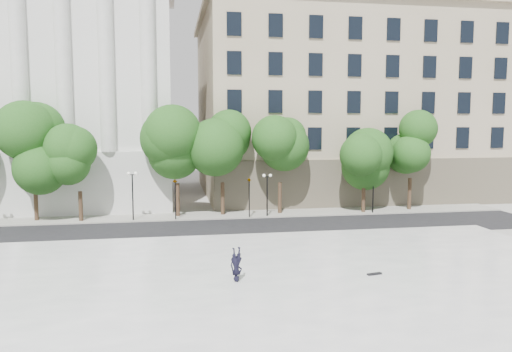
{
  "coord_description": "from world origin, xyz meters",
  "views": [
    {
      "loc": [
        -2.08,
        -21.83,
        8.52
      ],
      "look_at": [
        3.37,
        10.0,
        5.15
      ],
      "focal_mm": 35.0,
      "sensor_mm": 36.0,
      "label": 1
    }
  ],
  "objects_px": {
    "traffic_light_east": "(249,178)",
    "person_lying": "(237,277)",
    "traffic_light_west": "(175,179)",
    "skateboard": "(374,274)"
  },
  "relations": [
    {
      "from": "traffic_light_east",
      "to": "skateboard",
      "type": "relative_size",
      "value": 4.95
    },
    {
      "from": "traffic_light_west",
      "to": "skateboard",
      "type": "xyz_separation_m",
      "value": [
        10.37,
        -19.44,
        -3.18
      ]
    },
    {
      "from": "skateboard",
      "to": "person_lying",
      "type": "bearing_deg",
      "value": 168.03
    },
    {
      "from": "person_lying",
      "to": "traffic_light_east",
      "type": "bearing_deg",
      "value": 61.18
    },
    {
      "from": "person_lying",
      "to": "traffic_light_west",
      "type": "bearing_deg",
      "value": 80.55
    },
    {
      "from": "traffic_light_east",
      "to": "person_lying",
      "type": "height_order",
      "value": "traffic_light_east"
    },
    {
      "from": "skateboard",
      "to": "traffic_light_east",
      "type": "bearing_deg",
      "value": 89.85
    },
    {
      "from": "traffic_light_west",
      "to": "traffic_light_east",
      "type": "xyz_separation_m",
      "value": [
        6.6,
        0.0,
        -0.0
      ]
    },
    {
      "from": "traffic_light_west",
      "to": "skateboard",
      "type": "height_order",
      "value": "traffic_light_west"
    },
    {
      "from": "traffic_light_east",
      "to": "skateboard",
      "type": "xyz_separation_m",
      "value": [
        3.76,
        -19.44,
        -3.18
      ]
    }
  ]
}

